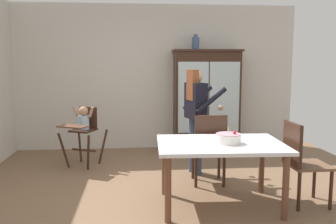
{
  "coord_description": "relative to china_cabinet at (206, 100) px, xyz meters",
  "views": [
    {
      "loc": [
        -0.42,
        -4.25,
        1.63
      ],
      "look_at": [
        0.05,
        0.7,
        0.95
      ],
      "focal_mm": 38.77,
      "sensor_mm": 36.0,
      "label": 1
    }
  ],
  "objects": [
    {
      "name": "china_cabinet",
      "position": [
        0.0,
        0.0,
        0.0
      ],
      "size": [
        1.26,
        0.48,
        1.87
      ],
      "color": "#382116",
      "rests_on": "ground_plane"
    },
    {
      "name": "ceramic_vase",
      "position": [
        -0.22,
        0.0,
        1.05
      ],
      "size": [
        0.13,
        0.13,
        0.27
      ],
      "color": "#3D567F",
      "rests_on": "china_cabinet"
    },
    {
      "name": "wall_back",
      "position": [
        -0.93,
        0.26,
        0.41
      ],
      "size": [
        5.32,
        0.06,
        2.7
      ],
      "primitive_type": "cube",
      "color": "beige",
      "rests_on": "ground_plane"
    },
    {
      "name": "birthday_cake",
      "position": [
        -0.31,
        -2.75,
        -0.14
      ],
      "size": [
        0.28,
        0.28,
        0.19
      ],
      "color": "white",
      "rests_on": "dining_table"
    },
    {
      "name": "high_chair_with_toddler",
      "position": [
        -2.15,
        -0.9,
        -0.28
      ],
      "size": [
        0.76,
        0.83,
        0.95
      ],
      "rotation": [
        0.0,
        0.0,
        -0.44
      ],
      "color": "#382116",
      "rests_on": "ground_plane"
    },
    {
      "name": "adult_person",
      "position": [
        -0.45,
        -1.45,
        0.03
      ],
      "size": [
        0.61,
        0.6,
        1.53
      ],
      "rotation": [
        0.0,
        0.0,
        1.89
      ],
      "color": "#3D4C6B",
      "rests_on": "ground_plane"
    },
    {
      "name": "ground_plane",
      "position": [
        -0.93,
        -2.37,
        -0.94
      ],
      "size": [
        6.24,
        6.24,
        0.0
      ],
      "primitive_type": "plane",
      "color": "brown"
    },
    {
      "name": "dining_chair_right_end",
      "position": [
        0.53,
        -2.76,
        -0.38
      ],
      "size": [
        0.44,
        0.44,
        0.96
      ],
      "rotation": [
        0.0,
        0.0,
        1.58
      ],
      "color": "#382116",
      "rests_on": "ground_plane"
    },
    {
      "name": "dining_chair_far_side",
      "position": [
        -0.36,
        -2.0,
        -0.38
      ],
      "size": [
        0.46,
        0.46,
        0.96
      ],
      "rotation": [
        0.0,
        0.0,
        3.08
      ],
      "color": "#382116",
      "rests_on": "ground_plane"
    },
    {
      "name": "dining_table",
      "position": [
        -0.39,
        -2.71,
        -0.29
      ],
      "size": [
        1.44,
        1.04,
        0.74
      ],
      "color": "silver",
      "rests_on": "ground_plane"
    }
  ]
}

